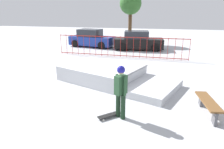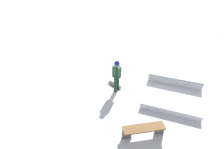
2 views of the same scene
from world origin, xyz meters
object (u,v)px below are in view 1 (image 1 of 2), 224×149
(skater, at_px, (121,88))
(distant_tree, at_px, (131,4))
(skateboard, at_px, (109,115))
(parked_car_blue, at_px, (92,39))
(skate_ramp, at_px, (110,75))
(park_bench, at_px, (208,104))
(parked_car_black, at_px, (138,41))

(skater, distance_m, distant_tree, 15.62)
(skateboard, xyz_separation_m, parked_car_blue, (-4.76, 12.63, 0.65))
(skateboard, bearing_deg, parked_car_blue, -113.48)
(skate_ramp, distance_m, skateboard, 3.51)
(park_bench, relative_size, parked_car_black, 0.39)
(distant_tree, bearing_deg, parked_car_black, -69.84)
(skate_ramp, height_order, parked_car_blue, parked_car_blue)
(distant_tree, bearing_deg, park_bench, -71.98)
(skater, relative_size, parked_car_blue, 0.40)
(park_bench, distance_m, parked_car_blue, 14.08)
(parked_car_blue, xyz_separation_m, distant_tree, (3.20, 2.70, 3.08))
(skateboard, xyz_separation_m, park_bench, (3.11, 0.96, 0.28))
(skater, xyz_separation_m, parked_car_blue, (-5.11, 12.56, -0.28))
(skate_ramp, height_order, skateboard, skate_ramp)
(skater, bearing_deg, parked_car_black, -142.57)
(skater, distance_m, skateboard, 1.00)
(parked_car_blue, height_order, distant_tree, distant_tree)
(skate_ramp, distance_m, park_bench, 4.62)
(distant_tree, bearing_deg, skate_ramp, -86.35)
(skater, height_order, park_bench, skater)
(park_bench, height_order, parked_car_blue, parked_car_blue)
(skate_ramp, bearing_deg, skater, -49.73)
(distant_tree, bearing_deg, skateboard, -84.18)
(skateboard, height_order, parked_car_black, parked_car_black)
(skate_ramp, relative_size, distant_tree, 1.20)
(parked_car_black, bearing_deg, park_bench, -78.94)
(park_bench, xyz_separation_m, parked_car_blue, (-7.87, 11.67, 0.37))
(park_bench, bearing_deg, parked_car_black, 107.38)
(skateboard, bearing_deg, skater, 147.69)
(skate_ramp, relative_size, parked_car_black, 1.40)
(skate_ramp, distance_m, distant_tree, 12.44)
(skateboard, relative_size, distant_tree, 0.14)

